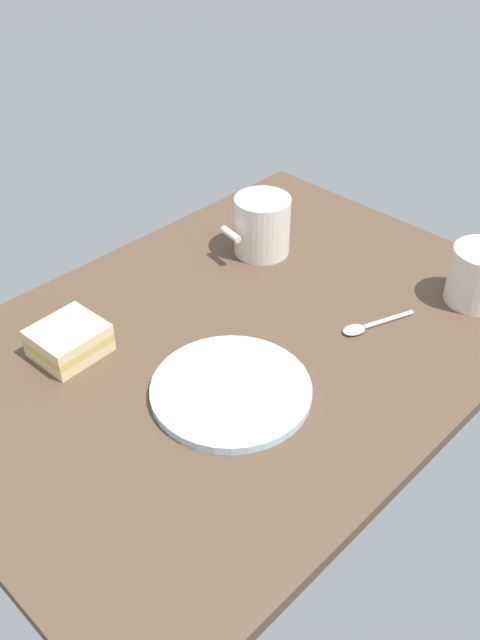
{
  "coord_description": "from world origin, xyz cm",
  "views": [
    {
      "loc": [
        -55.73,
        -54.42,
        65.66
      ],
      "look_at": [
        0.0,
        0.0,
        5.0
      ],
      "focal_mm": 38.68,
      "sensor_mm": 36.0,
      "label": 1
    }
  ],
  "objects_px": {
    "coffee_mug_black": "(262,225)",
    "coffee_mug_milky": "(479,275)",
    "spoon": "(367,326)",
    "plate_of_food": "(231,390)",
    "sandwich_main": "(69,340)"
  },
  "relations": [
    {
      "from": "coffee_mug_milky",
      "to": "coffee_mug_black",
      "type": "bearing_deg",
      "value": 110.78
    },
    {
      "from": "coffee_mug_black",
      "to": "spoon",
      "type": "bearing_deg",
      "value": -100.33
    },
    {
      "from": "plate_of_food",
      "to": "sandwich_main",
      "type": "xyz_separation_m",
      "value": [
        -0.1,
        0.22,
        0.02
      ]
    },
    {
      "from": "coffee_mug_milky",
      "to": "sandwich_main",
      "type": "relative_size",
      "value": 1.19
    },
    {
      "from": "coffee_mug_milky",
      "to": "spoon",
      "type": "relative_size",
      "value": 0.98
    },
    {
      "from": "plate_of_food",
      "to": "coffee_mug_black",
      "type": "height_order",
      "value": "coffee_mug_black"
    },
    {
      "from": "coffee_mug_black",
      "to": "coffee_mug_milky",
      "type": "distance_m",
      "value": 0.36
    },
    {
      "from": "plate_of_food",
      "to": "sandwich_main",
      "type": "relative_size",
      "value": 2.17
    },
    {
      "from": "coffee_mug_black",
      "to": "plate_of_food",
      "type": "bearing_deg",
      "value": -143.57
    },
    {
      "from": "coffee_mug_milky",
      "to": "sandwich_main",
      "type": "bearing_deg",
      "value": 146.14
    },
    {
      "from": "spoon",
      "to": "sandwich_main",
      "type": "bearing_deg",
      "value": 141.75
    },
    {
      "from": "plate_of_food",
      "to": "coffee_mug_black",
      "type": "relative_size",
      "value": 1.78
    },
    {
      "from": "coffee_mug_black",
      "to": "spoon",
      "type": "xyz_separation_m",
      "value": [
        -0.05,
        -0.26,
        -0.05
      ]
    },
    {
      "from": "plate_of_food",
      "to": "coffee_mug_milky",
      "type": "relative_size",
      "value": 1.83
    },
    {
      "from": "coffee_mug_milky",
      "to": "plate_of_food",
      "type": "bearing_deg",
      "value": 163.46
    }
  ]
}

